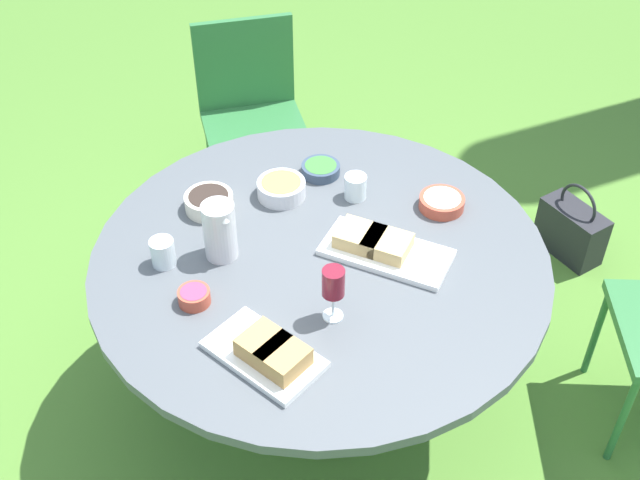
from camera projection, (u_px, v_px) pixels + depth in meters
ground_plane at (320, 402)px, 2.99m from camera, size 40.00×40.00×0.00m
dining_table at (320, 275)px, 2.56m from camera, size 1.43×1.43×0.75m
chair_near_right at (251, 106)px, 3.57m from camera, size 0.54×0.55×0.89m
water_pitcher at (220, 231)px, 2.43m from camera, size 0.11×0.10×0.19m
wine_glass at (333, 285)px, 2.21m from camera, size 0.06×0.06×0.18m
platter_bread_main at (269, 353)px, 2.15m from camera, size 0.36×0.27×0.08m
platter_charcuterie at (380, 246)px, 2.49m from camera, size 0.44×0.37×0.07m
bowl_fries at (281, 188)px, 2.70m from camera, size 0.16×0.16×0.06m
bowl_salad at (321, 169)px, 2.80m from camera, size 0.14×0.14×0.04m
bowl_olives at (209, 201)px, 2.65m from camera, size 0.16×0.16×0.06m
bowl_dip_red at (194, 296)px, 2.33m from camera, size 0.09×0.09×0.05m
bowl_dip_cream at (442, 202)px, 2.66m from camera, size 0.15×0.15×0.04m
cup_water_near at (163, 253)px, 2.44m from camera, size 0.07×0.07×0.09m
cup_water_far at (355, 187)px, 2.69m from camera, size 0.08×0.08×0.09m
handbag at (571, 230)px, 3.54m from camera, size 0.30×0.14×0.37m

